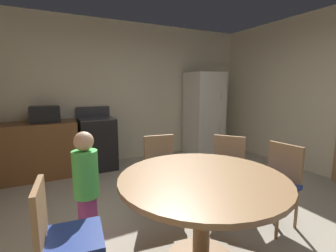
% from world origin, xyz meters
% --- Properties ---
extents(ground_plane, '(14.00, 14.00, 0.00)m').
position_xyz_m(ground_plane, '(0.00, 0.00, 0.00)').
color(ground_plane, '#A89E89').
extents(wall_back, '(5.78, 0.12, 2.70)m').
position_xyz_m(wall_back, '(0.00, 2.84, 1.35)').
color(wall_back, beige).
rests_on(wall_back, ground).
extents(kitchen_counter, '(1.71, 0.60, 0.90)m').
position_xyz_m(kitchen_counter, '(-1.74, 2.44, 0.45)').
color(kitchen_counter, brown).
rests_on(kitchen_counter, ground).
extents(oven_range, '(0.60, 0.60, 1.10)m').
position_xyz_m(oven_range, '(-0.53, 2.44, 0.47)').
color(oven_range, black).
rests_on(oven_range, ground).
extents(refrigerator, '(0.68, 0.68, 1.76)m').
position_xyz_m(refrigerator, '(1.73, 2.39, 0.88)').
color(refrigerator, silver).
rests_on(refrigerator, ground).
extents(microwave, '(0.44, 0.32, 0.26)m').
position_xyz_m(microwave, '(-1.33, 2.44, 1.03)').
color(microwave, black).
rests_on(microwave, kitchen_counter).
extents(dining_table, '(1.35, 1.35, 0.76)m').
position_xyz_m(dining_table, '(-0.22, -0.38, 0.61)').
color(dining_table, '#9E754C').
rests_on(dining_table, ground).
extents(chair_northeast, '(0.56, 0.56, 0.87)m').
position_xyz_m(chair_northeast, '(0.60, 0.29, 0.50)').
color(chair_northeast, '#9E754C').
rests_on(chair_northeast, ground).
extents(chair_west, '(0.44, 0.44, 0.87)m').
position_xyz_m(chair_west, '(-1.28, -0.27, 0.50)').
color(chair_west, '#9E754C').
rests_on(chair_west, ground).
extents(chair_east, '(0.44, 0.44, 0.87)m').
position_xyz_m(chair_east, '(0.83, -0.25, 0.50)').
color(chair_east, '#9E754C').
rests_on(chair_east, ground).
extents(chair_north, '(0.45, 0.45, 0.87)m').
position_xyz_m(chair_north, '(-0.09, 0.67, 0.50)').
color(chair_north, '#9E754C').
rests_on(chair_north, ground).
extents(person_child, '(0.31, 0.31, 1.09)m').
position_xyz_m(person_child, '(-1.03, 0.25, 0.58)').
color(person_child, '#8C337A').
rests_on(person_child, ground).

